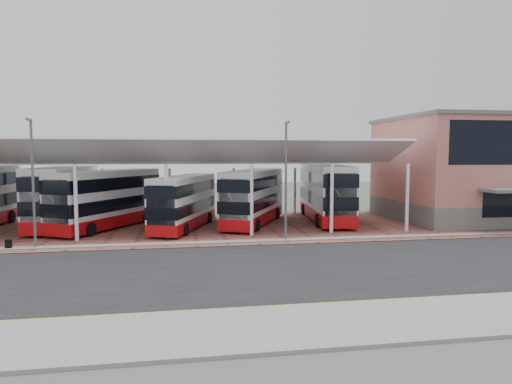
# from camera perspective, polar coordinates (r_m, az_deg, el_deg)

# --- Properties ---
(ground) EXTENTS (140.00, 140.00, 0.00)m
(ground) POSITION_cam_1_polar(r_m,az_deg,el_deg) (24.88, 2.51, -8.99)
(ground) COLOR #484B46
(road) EXTENTS (120.00, 14.00, 0.02)m
(road) POSITION_cam_1_polar(r_m,az_deg,el_deg) (23.93, 3.02, -9.53)
(road) COLOR black
(road) RESTS_ON ground
(forecourt) EXTENTS (72.00, 16.00, 0.06)m
(forecourt) POSITION_cam_1_polar(r_m,az_deg,el_deg) (37.77, 1.39, -4.21)
(forecourt) COLOR brown
(forecourt) RESTS_ON ground
(sidewalk) EXTENTS (120.00, 4.00, 0.14)m
(sidewalk) POSITION_cam_1_polar(r_m,az_deg,el_deg) (16.54, 9.25, -15.97)
(sidewalk) COLOR slate
(sidewalk) RESTS_ON ground
(north_kerb) EXTENTS (120.00, 0.80, 0.14)m
(north_kerb) POSITION_cam_1_polar(r_m,az_deg,el_deg) (30.82, 0.11, -6.18)
(north_kerb) COLOR slate
(north_kerb) RESTS_ON ground
(yellow_line_near) EXTENTS (120.00, 0.12, 0.01)m
(yellow_line_near) POSITION_cam_1_polar(r_m,az_deg,el_deg) (18.35, 7.19, -13.98)
(yellow_line_near) COLOR #C0AA00
(yellow_line_near) RESTS_ON road
(yellow_line_far) EXTENTS (120.00, 0.12, 0.01)m
(yellow_line_far) POSITION_cam_1_polar(r_m,az_deg,el_deg) (18.62, 6.92, -13.70)
(yellow_line_far) COLOR #C0AA00
(yellow_line_far) RESTS_ON road
(canopy) EXTENTS (37.00, 11.63, 7.07)m
(canopy) POSITION_cam_1_polar(r_m,az_deg,el_deg) (37.59, -10.97, 4.49)
(canopy) COLOR white
(canopy) RESTS_ON ground
(terminal) EXTENTS (18.40, 14.40, 9.25)m
(terminal) POSITION_cam_1_polar(r_m,az_deg,el_deg) (46.88, 27.30, 2.69)
(terminal) COLOR #64625E
(terminal) RESTS_ON ground
(lamp_west) EXTENTS (0.16, 0.90, 8.07)m
(lamp_west) POSITION_cam_1_polar(r_m,az_deg,el_deg) (31.26, -26.13, 1.42)
(lamp_west) COLOR #5A5C62
(lamp_west) RESTS_ON ground
(lamp_east) EXTENTS (0.16, 0.90, 8.07)m
(lamp_east) POSITION_cam_1_polar(r_m,az_deg,el_deg) (30.76, 3.77, 1.85)
(lamp_east) COLOR #5A5C62
(lamp_east) RESTS_ON ground
(bus_1) EXTENTS (3.45, 11.87, 4.84)m
(bus_1) POSITION_cam_1_polar(r_m,az_deg,el_deg) (40.34, -22.89, -0.53)
(bus_1) COLOR silver
(bus_1) RESTS_ON forecourt
(bus_2) EXTENTS (7.72, 10.93, 4.58)m
(bus_2) POSITION_cam_1_polar(r_m,az_deg,el_deg) (38.01, -18.09, -0.88)
(bus_2) COLOR silver
(bus_2) RESTS_ON forecourt
(bus_3) EXTENTS (5.47, 10.27, 4.15)m
(bus_3) POSITION_cam_1_polar(r_m,az_deg,el_deg) (36.35, -8.97, -1.29)
(bus_3) COLOR silver
(bus_3) RESTS_ON forecourt
(bus_4) EXTENTS (6.90, 11.04, 4.53)m
(bus_4) POSITION_cam_1_polar(r_m,az_deg,el_deg) (38.22, -0.30, -0.66)
(bus_4) COLOR silver
(bus_4) RESTS_ON forecourt
(bus_5) EXTENTS (4.14, 12.18, 4.92)m
(bus_5) POSITION_cam_1_polar(r_m,az_deg,el_deg) (40.60, 8.67, -0.12)
(bus_5) COLOR silver
(bus_5) RESTS_ON forecourt
(suitcase) EXTENTS (0.35, 0.25, 0.60)m
(suitcase) POSITION_cam_1_polar(r_m,az_deg,el_deg) (32.14, -28.54, -5.77)
(suitcase) COLOR black
(suitcase) RESTS_ON forecourt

